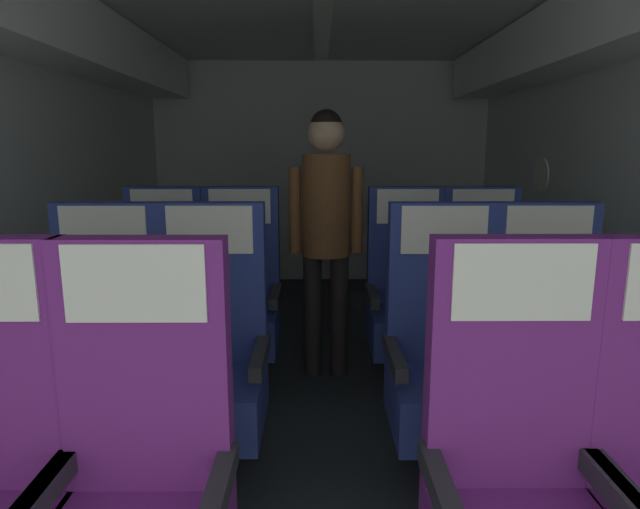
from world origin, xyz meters
The scene contains 13 objects.
ground centered at (0.00, 2.85, -0.01)m, with size 3.63×6.10×0.02m, color #23282D.
fuselage_shell centered at (0.00, 3.11, 1.64)m, with size 3.51×5.75×2.27m.
seat_a_left_aisle centered at (-0.49, 1.39, 0.48)m, with size 0.48×0.47×1.14m.
seat_a_right_window centered at (0.48, 1.40, 0.48)m, with size 0.48×0.47×1.14m.
seat_b_left_window centered at (-0.92, 2.28, 0.48)m, with size 0.48×0.47×1.14m.
seat_b_left_aisle centered at (-0.48, 2.28, 0.48)m, with size 0.48×0.47×1.14m.
seat_b_right_aisle centered at (0.92, 2.28, 0.48)m, with size 0.48×0.47×1.14m.
seat_b_right_window centered at (0.49, 2.27, 0.48)m, with size 0.48×0.47×1.14m.
seat_c_left_window centered at (-0.94, 3.18, 0.48)m, with size 0.48×0.47×1.14m.
seat_c_left_aisle centered at (-0.49, 3.19, 0.48)m, with size 0.48×0.47×1.14m.
seat_c_right_aisle centered at (0.92, 3.17, 0.48)m, with size 0.48×0.47×1.14m.
seat_c_right_window centered at (0.49, 3.18, 0.48)m, with size 0.48×0.47×1.14m.
flight_attendant centered at (0.01, 3.27, 0.97)m, with size 0.43×0.28×1.58m.
Camera 1 is at (-0.04, 0.18, 1.37)m, focal length 30.01 mm.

